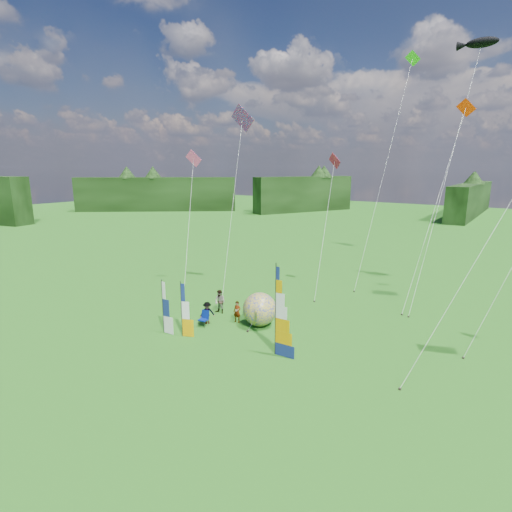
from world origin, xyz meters
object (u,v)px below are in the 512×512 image
Objects in this scene: spectator_d at (258,304)px; kite_whale at (449,159)px; camp_chair at (203,319)px; bol_inflatable at (260,309)px; feather_banner_main at (275,311)px; spectator_a at (237,312)px; side_banner_far at (163,307)px; spectator_c at (207,313)px; side_banner_left at (182,310)px; spectator_b at (220,302)px.

kite_whale is at bearing -120.24° from spectator_d.
camp_chair is 23.13m from kite_whale.
bol_inflatable is 19.60m from kite_whale.
feather_banner_main is 20.19m from kite_whale.
spectator_d is at bearing 130.87° from feather_banner_main.
spectator_a is 2.45m from camp_chair.
side_banner_far reaches higher than spectator_d.
spectator_c is at bearing 91.86° from camp_chair.
feather_banner_main is 4.74m from bol_inflatable.
spectator_c is at bearing 71.24° from spectator_d.
spectator_c is at bearing -122.22° from kite_whale.
side_banner_far reaches higher than camp_chair.
bol_inflatable is at bearing -21.91° from spectator_c.
spectator_c is at bearing 68.95° from side_banner_left.
spectator_d is at bearing 10.77° from spectator_c.
spectator_b is at bearing 153.99° from spectator_a.
spectator_c is 0.57m from camp_chair.
kite_whale is (11.75, 16.63, 10.96)m from camp_chair.
side_banner_left is 6.53m from spectator_d.
spectator_b reaches higher than camp_chair.
bol_inflatable is at bearing 31.30° from side_banner_left.
spectator_b is at bearing 40.03° from spectator_d.
bol_inflatable is at bearing 5.98° from spectator_a.
spectator_d is 1.41× the size of camp_chair.
side_banner_far is 3.29m from spectator_c.
camp_chair is (-1.47, -1.94, -0.23)m from spectator_a.
spectator_d is (0.31, 2.21, 0.00)m from spectator_a.
spectator_b is at bearing 77.24° from side_banner_far.
camp_chair is at bearing 171.06° from feather_banner_main.
side_banner_far is 3.24× the size of camp_chair.
side_banner_far reaches higher than spectator_a.
side_banner_left is 2.00× the size of spectator_b.
spectator_c is 4.09m from spectator_d.
camp_chair is (-3.13, -2.38, -0.63)m from bol_inflatable.
spectator_d is 0.07× the size of kite_whale.
side_banner_left reaches higher than bol_inflatable.
spectator_b is 2.92m from spectator_d.
spectator_b reaches higher than spectator_a.
side_banner_left is at bearing 82.74° from spectator_d.
kite_whale is at bearing 58.82° from bol_inflatable.
spectator_a is at bearing -9.45° from spectator_c.
spectator_b is (-0.74, 4.68, -0.90)m from side_banner_left.
bol_inflatable is 0.10× the size of kite_whale.
spectator_a is at bearing -18.13° from spectator_b.
side_banner_left reaches higher than camp_chair.
spectator_b is 1.65× the size of camp_chair.
camp_chair is at bearing 75.17° from spectator_d.
spectator_d reaches higher than camp_chair.
spectator_b is 1.16× the size of spectator_d.
kite_whale reaches higher than spectator_d.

